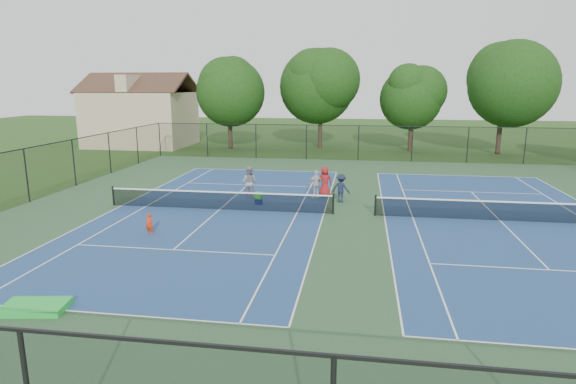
# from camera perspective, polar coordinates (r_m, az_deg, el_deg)

# --- Properties ---
(ground) EXTENTS (140.00, 140.00, 0.00)m
(ground) POSITION_cam_1_polar(r_m,az_deg,el_deg) (24.49, 7.81, -2.71)
(ground) COLOR #234716
(ground) RESTS_ON ground
(court_pad) EXTENTS (36.00, 36.00, 0.01)m
(court_pad) POSITION_cam_1_polar(r_m,az_deg,el_deg) (24.49, 7.81, -2.70)
(court_pad) COLOR #2A4B2F
(court_pad) RESTS_ON ground
(tennis_court_left) EXTENTS (12.00, 23.83, 1.07)m
(tennis_court_left) POSITION_cam_1_polar(r_m,az_deg,el_deg) (25.52, -8.10, -1.87)
(tennis_court_left) COLOR navy
(tennis_court_left) RESTS_ON ground
(tennis_court_right) EXTENTS (12.00, 23.83, 1.07)m
(tennis_court_right) POSITION_cam_1_polar(r_m,az_deg,el_deg) (25.37, 23.84, -2.93)
(tennis_court_right) COLOR navy
(tennis_court_right) RESTS_ON ground
(perimeter_fence) EXTENTS (36.08, 36.08, 3.02)m
(perimeter_fence) POSITION_cam_1_polar(r_m,az_deg,el_deg) (24.12, 7.92, 0.96)
(perimeter_fence) COLOR black
(perimeter_fence) RESTS_ON ground
(tree_back_a) EXTENTS (6.80, 6.80, 9.15)m
(tree_back_a) POSITION_cam_1_polar(r_m,az_deg,el_deg) (49.44, -6.99, 12.09)
(tree_back_a) COLOR #2D2116
(tree_back_a) RESTS_ON ground
(tree_back_b) EXTENTS (7.60, 7.60, 10.03)m
(tree_back_b) POSITION_cam_1_polar(r_m,az_deg,el_deg) (49.81, 3.91, 12.80)
(tree_back_b) COLOR #2D2116
(tree_back_b) RESTS_ON ground
(tree_back_c) EXTENTS (6.00, 6.00, 8.40)m
(tree_back_c) POSITION_cam_1_polar(r_m,az_deg,el_deg) (48.87, 14.56, 11.13)
(tree_back_c) COLOR #2D2116
(tree_back_c) RESTS_ON ground
(tree_back_d) EXTENTS (7.80, 7.80, 10.37)m
(tree_back_d) POSITION_cam_1_polar(r_m,az_deg,el_deg) (49.30, 24.26, 12.01)
(tree_back_d) COLOR #2D2116
(tree_back_d) RESTS_ON ground
(clapboard_house) EXTENTS (10.80, 8.10, 7.65)m
(clapboard_house) POSITION_cam_1_polar(r_m,az_deg,el_deg) (54.01, -17.00, 8.55)
(clapboard_house) COLOR tan
(clapboard_house) RESTS_ON ground
(child_player) EXTENTS (0.37, 0.25, 0.99)m
(child_player) POSITION_cam_1_polar(r_m,az_deg,el_deg) (21.77, -16.09, -3.70)
(child_player) COLOR red
(child_player) RESTS_ON ground
(instructor) EXTENTS (0.98, 0.81, 1.86)m
(instructor) POSITION_cam_1_polar(r_m,az_deg,el_deg) (27.79, -4.62, 1.17)
(instructor) COLOR gray
(instructor) RESTS_ON ground
(bystander_a) EXTENTS (1.01, 0.93, 1.65)m
(bystander_a) POSITION_cam_1_polar(r_m,az_deg,el_deg) (27.73, 3.33, 0.96)
(bystander_a) COLOR silver
(bystander_a) RESTS_ON ground
(bystander_b) EXTENTS (1.17, 0.91, 1.60)m
(bystander_b) POSITION_cam_1_polar(r_m,az_deg,el_deg) (26.84, 6.30, 0.45)
(bystander_b) COLOR #191E37
(bystander_b) RESTS_ON ground
(bystander_c) EXTENTS (0.98, 0.75, 1.79)m
(bystander_c) POSITION_cam_1_polar(r_m,az_deg,el_deg) (28.15, 4.38, 1.25)
(bystander_c) COLOR maroon
(bystander_c) RESTS_ON ground
(ball_crate) EXTENTS (0.39, 0.32, 0.28)m
(ball_crate) POSITION_cam_1_polar(r_m,az_deg,el_deg) (26.43, -3.51, -1.16)
(ball_crate) COLOR navy
(ball_crate) RESTS_ON ground
(ball_hopper) EXTENTS (0.36, 0.30, 0.40)m
(ball_hopper) POSITION_cam_1_polar(r_m,az_deg,el_deg) (26.35, -3.52, -0.44)
(ball_hopper) COLOR green
(ball_hopper) RESTS_ON ball_crate
(green_tarp) EXTENTS (1.94, 1.33, 0.20)m
(green_tarp) POSITION_cam_1_polar(r_m,az_deg,el_deg) (16.14, -27.78, -11.97)
(green_tarp) COLOR green
(green_tarp) RESTS_ON ground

